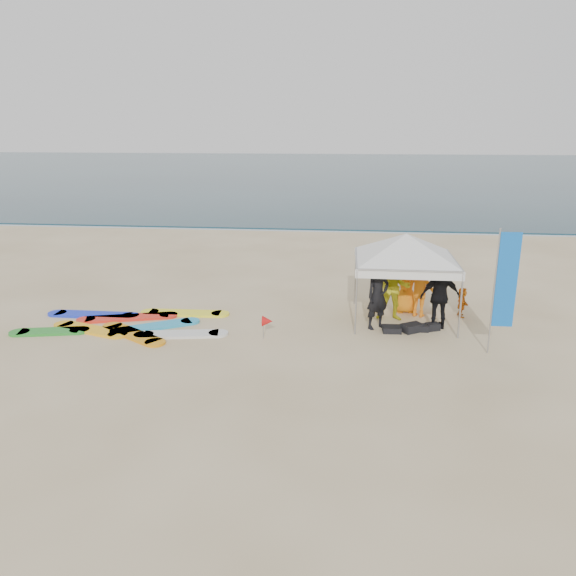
{
  "coord_description": "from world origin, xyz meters",
  "views": [
    {
      "loc": [
        1.82,
        -12.02,
        5.47
      ],
      "look_at": [
        0.24,
        2.6,
        1.2
      ],
      "focal_mm": 35.0,
      "sensor_mm": 36.0,
      "label": 1
    }
  ],
  "objects_px": {
    "person_black_b": "(440,296)",
    "person_seated": "(462,302)",
    "marker_pennant": "(267,321)",
    "person_yellow": "(394,288)",
    "person_orange_b": "(406,284)",
    "person_black_a": "(378,295)",
    "person_orange_a": "(420,288)",
    "feather_flag": "(505,282)",
    "canopy_tent": "(407,234)",
    "surfboard_spread": "(129,324)"
  },
  "relations": [
    {
      "from": "canopy_tent",
      "to": "person_seated",
      "type": "bearing_deg",
      "value": 14.57
    },
    {
      "from": "person_black_b",
      "to": "person_seated",
      "type": "relative_size",
      "value": 2.09
    },
    {
      "from": "feather_flag",
      "to": "surfboard_spread",
      "type": "relative_size",
      "value": 0.57
    },
    {
      "from": "person_orange_b",
      "to": "feather_flag",
      "type": "xyz_separation_m",
      "value": [
        2.0,
        -3.02,
        0.95
      ]
    },
    {
      "from": "person_seated",
      "to": "person_black_a",
      "type": "bearing_deg",
      "value": 119.66
    },
    {
      "from": "person_seated",
      "to": "marker_pennant",
      "type": "bearing_deg",
      "value": 117.04
    },
    {
      "from": "canopy_tent",
      "to": "person_black_a",
      "type": "bearing_deg",
      "value": -133.41
    },
    {
      "from": "surfboard_spread",
      "to": "person_seated",
      "type": "bearing_deg",
      "value": 10.79
    },
    {
      "from": "person_orange_a",
      "to": "person_orange_b",
      "type": "bearing_deg",
      "value": -18.49
    },
    {
      "from": "person_orange_a",
      "to": "person_seated",
      "type": "distance_m",
      "value": 1.31
    },
    {
      "from": "canopy_tent",
      "to": "feather_flag",
      "type": "bearing_deg",
      "value": -47.19
    },
    {
      "from": "person_black_b",
      "to": "marker_pennant",
      "type": "height_order",
      "value": "person_black_b"
    },
    {
      "from": "person_orange_b",
      "to": "canopy_tent",
      "type": "height_order",
      "value": "canopy_tent"
    },
    {
      "from": "person_black_a",
      "to": "marker_pennant",
      "type": "bearing_deg",
      "value": 168.19
    },
    {
      "from": "person_black_b",
      "to": "marker_pennant",
      "type": "relative_size",
      "value": 2.93
    },
    {
      "from": "marker_pennant",
      "to": "feather_flag",
      "type": "bearing_deg",
      "value": -3.54
    },
    {
      "from": "person_orange_b",
      "to": "feather_flag",
      "type": "bearing_deg",
      "value": 114.09
    },
    {
      "from": "person_orange_a",
      "to": "marker_pennant",
      "type": "distance_m",
      "value": 4.84
    },
    {
      "from": "person_black_a",
      "to": "person_seated",
      "type": "xyz_separation_m",
      "value": [
        2.54,
        1.27,
        -0.51
      ]
    },
    {
      "from": "person_black_b",
      "to": "surfboard_spread",
      "type": "xyz_separation_m",
      "value": [
        -8.7,
        -0.72,
        -0.9
      ]
    },
    {
      "from": "person_orange_b",
      "to": "canopy_tent",
      "type": "xyz_separation_m",
      "value": [
        -0.15,
        -0.69,
        1.63
      ]
    },
    {
      "from": "person_black_a",
      "to": "marker_pennant",
      "type": "height_order",
      "value": "person_black_a"
    },
    {
      "from": "person_black_a",
      "to": "person_orange_a",
      "type": "relative_size",
      "value": 1.1
    },
    {
      "from": "person_orange_a",
      "to": "marker_pennant",
      "type": "bearing_deg",
      "value": 49.68
    },
    {
      "from": "feather_flag",
      "to": "marker_pennant",
      "type": "bearing_deg",
      "value": 176.46
    },
    {
      "from": "feather_flag",
      "to": "person_seated",
      "type": "bearing_deg",
      "value": 97.8
    },
    {
      "from": "person_orange_a",
      "to": "person_seated",
      "type": "height_order",
      "value": "person_orange_a"
    },
    {
      "from": "person_black_a",
      "to": "person_orange_a",
      "type": "distance_m",
      "value": 1.77
    },
    {
      "from": "feather_flag",
      "to": "marker_pennant",
      "type": "xyz_separation_m",
      "value": [
        -5.84,
        0.36,
        -1.36
      ]
    },
    {
      "from": "person_seated",
      "to": "surfboard_spread",
      "type": "relative_size",
      "value": 0.16
    },
    {
      "from": "person_seated",
      "to": "surfboard_spread",
      "type": "height_order",
      "value": "person_seated"
    },
    {
      "from": "person_black_b",
      "to": "person_orange_b",
      "type": "xyz_separation_m",
      "value": [
        -0.79,
        1.32,
        -0.03
      ]
    },
    {
      "from": "person_black_b",
      "to": "person_orange_b",
      "type": "distance_m",
      "value": 1.54
    },
    {
      "from": "person_orange_b",
      "to": "person_black_b",
      "type": "bearing_deg",
      "value": 111.35
    },
    {
      "from": "person_black_b",
      "to": "person_orange_b",
      "type": "bearing_deg",
      "value": -68.96
    },
    {
      "from": "person_black_b",
      "to": "marker_pennant",
      "type": "bearing_deg",
      "value": 6.33
    },
    {
      "from": "person_yellow",
      "to": "person_orange_b",
      "type": "xyz_separation_m",
      "value": [
        0.43,
        0.74,
        -0.07
      ]
    },
    {
      "from": "person_black_b",
      "to": "person_seated",
      "type": "xyz_separation_m",
      "value": [
        0.83,
        1.09,
        -0.49
      ]
    },
    {
      "from": "person_black_b",
      "to": "feather_flag",
      "type": "relative_size",
      "value": 0.59
    },
    {
      "from": "person_black_b",
      "to": "person_orange_a",
      "type": "bearing_deg",
      "value": -77.76
    },
    {
      "from": "feather_flag",
      "to": "marker_pennant",
      "type": "height_order",
      "value": "feather_flag"
    },
    {
      "from": "canopy_tent",
      "to": "surfboard_spread",
      "type": "xyz_separation_m",
      "value": [
        -7.75,
        -1.35,
        -2.5
      ]
    },
    {
      "from": "person_seated",
      "to": "canopy_tent",
      "type": "height_order",
      "value": "canopy_tent"
    },
    {
      "from": "person_orange_b",
      "to": "feather_flag",
      "type": "relative_size",
      "value": 0.57
    },
    {
      "from": "marker_pennant",
      "to": "person_orange_a",
      "type": "bearing_deg",
      "value": 29.13
    },
    {
      "from": "person_orange_a",
      "to": "feather_flag",
      "type": "xyz_separation_m",
      "value": [
        1.62,
        -2.71,
        0.99
      ]
    },
    {
      "from": "person_seated",
      "to": "surfboard_spread",
      "type": "distance_m",
      "value": 9.71
    },
    {
      "from": "person_black_a",
      "to": "feather_flag",
      "type": "height_order",
      "value": "feather_flag"
    },
    {
      "from": "person_orange_b",
      "to": "canopy_tent",
      "type": "bearing_deg",
      "value": 67.93
    },
    {
      "from": "person_orange_a",
      "to": "surfboard_spread",
      "type": "height_order",
      "value": "person_orange_a"
    }
  ]
}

